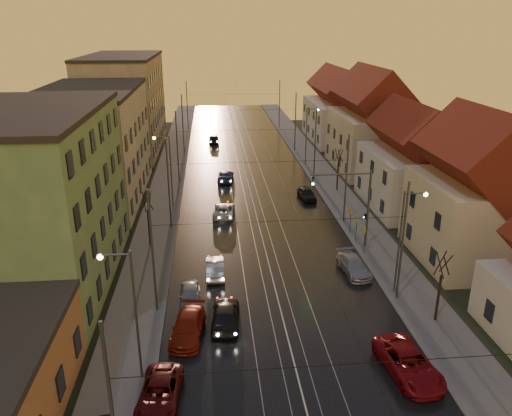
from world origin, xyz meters
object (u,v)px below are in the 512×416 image
object	(u,v)px
street_lamp_0	(129,304)
traffic_light_mast	(358,199)
street_lamp_3	(309,130)
driving_car_3	(226,176)
driving_car_1	(215,268)
parked_right_1	(354,266)
street_lamp_2	(168,164)
street_lamp_1	(405,232)
driving_car_4	(214,139)
parked_right_0	(409,363)
parked_left_2	(188,327)
parked_right_2	(307,194)
driving_car_2	(224,210)
parked_left_3	(190,295)
driving_car_0	(225,314)
parked_left_1	(160,393)

from	to	relation	value
street_lamp_0	traffic_light_mast	size ratio (longest dim) A/B	1.11
street_lamp_3	driving_car_3	world-z (taller)	street_lamp_3
street_lamp_0	driving_car_1	distance (m)	13.51
street_lamp_3	parked_right_1	size ratio (longest dim) A/B	1.80
street_lamp_2	parked_right_1	distance (m)	23.30
street_lamp_1	traffic_light_mast	xyz separation A→B (m)	(-1.11, 8.00, -0.29)
driving_car_4	parked_right_0	size ratio (longest dim) A/B	0.78
driving_car_4	parked_left_2	xyz separation A→B (m)	(-2.34, -54.63, -0.02)
parked_left_2	parked_right_2	distance (m)	28.38
driving_car_2	driving_car_4	size ratio (longest dim) A/B	1.09
driving_car_1	parked_left_3	world-z (taller)	driving_car_1
driving_car_1	driving_car_4	bearing A→B (deg)	-90.82
driving_car_2	driving_car_3	xyz separation A→B (m)	(0.59, 12.16, 0.05)
driving_car_3	driving_car_0	bearing A→B (deg)	93.69
parked_left_3	driving_car_0	bearing A→B (deg)	-53.98
driving_car_2	parked_left_3	world-z (taller)	parked_left_3
street_lamp_0	parked_right_0	xyz separation A→B (m)	(15.44, -1.01, -4.15)
street_lamp_3	traffic_light_mast	xyz separation A→B (m)	(-1.11, -28.00, -0.29)
driving_car_1	parked_right_2	distance (m)	20.37
driving_car_3	street_lamp_3	bearing A→B (deg)	-144.00
parked_left_1	street_lamp_2	bearing A→B (deg)	97.65
driving_car_3	parked_left_2	size ratio (longest dim) A/B	0.99
street_lamp_1	street_lamp_2	bearing A→B (deg)	132.32
parked_left_1	parked_right_0	distance (m)	13.98
street_lamp_3	driving_car_0	distance (m)	41.33
driving_car_3	parked_left_1	size ratio (longest dim) A/B	1.02
street_lamp_2	driving_car_2	world-z (taller)	street_lamp_2
parked_left_2	parked_right_1	world-z (taller)	parked_left_2
driving_car_2	driving_car_4	distance (m)	33.57
traffic_light_mast	driving_car_4	size ratio (longest dim) A/B	1.74
driving_car_2	driving_car_1	bearing A→B (deg)	91.24
street_lamp_0	parked_right_0	distance (m)	16.02
street_lamp_3	parked_right_2	distance (m)	15.55
parked_left_3	street_lamp_3	bearing A→B (deg)	63.71
street_lamp_1	parked_right_2	distance (m)	21.93
parked_left_2	parked_left_1	bearing A→B (deg)	-94.43
street_lamp_3	driving_car_1	bearing A→B (deg)	-112.95
driving_car_0	parked_right_2	size ratio (longest dim) A/B	1.15
street_lamp_3	driving_car_1	size ratio (longest dim) A/B	1.98
parked_left_2	street_lamp_1	bearing A→B (deg)	22.91
driving_car_2	parked_left_1	xyz separation A→B (m)	(-4.26, -26.97, 0.00)
street_lamp_2	parked_right_2	bearing A→B (deg)	4.93
street_lamp_0	driving_car_2	distance (m)	25.92
parked_right_2	parked_left_1	bearing A→B (deg)	-119.13
parked_right_2	driving_car_3	bearing A→B (deg)	133.73
driving_car_2	parked_left_3	size ratio (longest dim) A/B	1.21
street_lamp_2	parked_left_3	world-z (taller)	street_lamp_2
driving_car_4	parked_left_1	xyz separation A→B (m)	(-3.63, -60.54, -0.07)
street_lamp_1	street_lamp_2	xyz separation A→B (m)	(-18.21, 20.00, 0.00)
street_lamp_0	street_lamp_1	distance (m)	19.89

